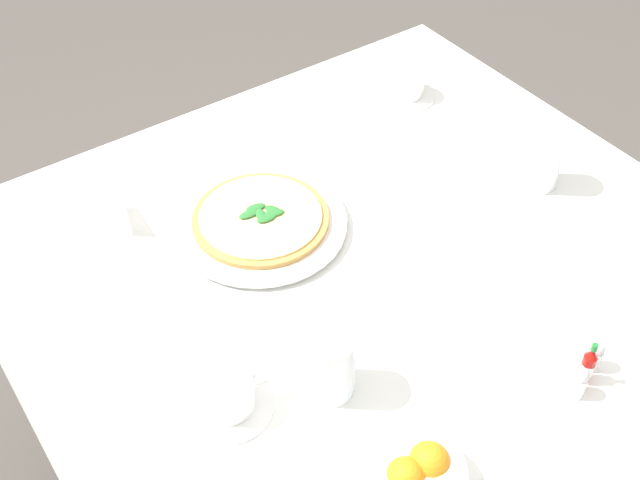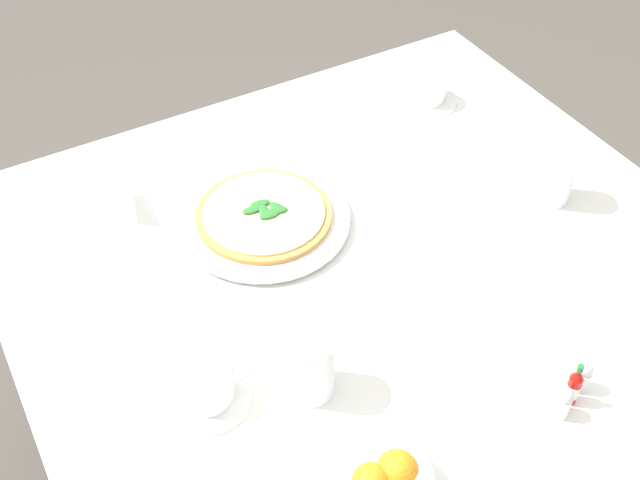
% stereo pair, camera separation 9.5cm
% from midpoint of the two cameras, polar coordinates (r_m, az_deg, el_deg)
% --- Properties ---
extents(dining_table, '(1.18, 1.18, 0.72)m').
position_cam_midpoint_polar(dining_table, '(1.43, 2.31, -5.57)').
color(dining_table, white).
rests_on(dining_table, ground_plane).
extents(pizza_plate, '(0.31, 0.31, 0.02)m').
position_cam_midpoint_polar(pizza_plate, '(1.41, -6.18, 1.11)').
color(pizza_plate, white).
rests_on(pizza_plate, dining_table).
extents(pizza, '(0.24, 0.24, 0.02)m').
position_cam_midpoint_polar(pizza, '(1.40, -6.22, 1.53)').
color(pizza, '#C68E47').
rests_on(pizza, pizza_plate).
extents(coffee_cup_center_back, '(0.13, 0.13, 0.06)m').
position_cam_midpoint_polar(coffee_cup_center_back, '(1.72, 4.61, 11.06)').
color(coffee_cup_center_back, white).
rests_on(coffee_cup_center_back, dining_table).
extents(coffee_cup_near_left, '(0.13, 0.13, 0.07)m').
position_cam_midpoint_polar(coffee_cup_near_left, '(1.15, -9.01, -10.93)').
color(coffee_cup_near_left, white).
rests_on(coffee_cup_near_left, dining_table).
extents(water_glass_back_corner, '(0.07, 0.07, 0.11)m').
position_cam_midpoint_polar(water_glass_back_corner, '(1.14, -1.65, -9.11)').
color(water_glass_back_corner, white).
rests_on(water_glass_back_corner, dining_table).
extents(water_glass_near_right, '(0.07, 0.07, 0.12)m').
position_cam_midpoint_polar(water_glass_near_right, '(1.51, 14.01, 5.51)').
color(water_glass_near_right, white).
rests_on(water_glass_near_right, dining_table).
extents(citrus_bowl, '(0.15, 0.15, 0.06)m').
position_cam_midpoint_polar(citrus_bowl, '(1.08, 3.97, -16.74)').
color(citrus_bowl, white).
rests_on(citrus_bowl, dining_table).
extents(hot_sauce_bottle, '(0.02, 0.02, 0.08)m').
position_cam_midpoint_polar(hot_sauce_bottle, '(1.22, 16.54, -8.73)').
color(hot_sauce_bottle, '#B7140F').
rests_on(hot_sauce_bottle, dining_table).
extents(salt_shaker, '(0.03, 0.03, 0.06)m').
position_cam_midpoint_polar(salt_shaker, '(1.20, 15.90, -9.95)').
color(salt_shaker, white).
rests_on(salt_shaker, dining_table).
extents(pepper_shaker, '(0.03, 0.03, 0.06)m').
position_cam_midpoint_polar(pepper_shaker, '(1.24, 17.00, -8.06)').
color(pepper_shaker, white).
rests_on(pepper_shaker, dining_table).
extents(menu_card, '(0.01, 0.09, 0.06)m').
position_cam_midpoint_polar(menu_card, '(1.46, -16.04, 2.10)').
color(menu_card, white).
rests_on(menu_card, dining_table).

